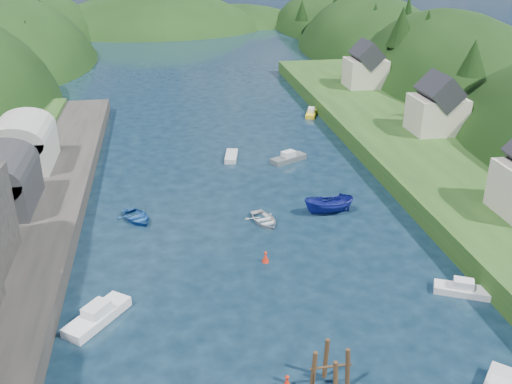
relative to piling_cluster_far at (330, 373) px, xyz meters
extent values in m
plane|color=black|center=(-1.06, 45.87, -1.35)|extent=(600.00, 600.00, 0.00)
ellipsoid|color=black|center=(-46.06, 113.87, -9.78)|extent=(44.00, 75.56, 48.19)
ellipsoid|color=black|center=(-46.06, 155.87, -8.17)|extent=(44.00, 75.56, 39.00)
ellipsoid|color=black|center=(43.94, 70.87, -9.75)|extent=(36.00, 75.56, 48.00)
ellipsoid|color=black|center=(43.94, 113.87, -9.13)|extent=(36.00, 75.56, 44.49)
ellipsoid|color=black|center=(43.94, 155.87, -7.65)|extent=(36.00, 75.56, 36.00)
ellipsoid|color=black|center=(-11.06, 165.87, -11.35)|extent=(80.00, 60.00, 44.00)
ellipsoid|color=black|center=(16.94, 175.87, -13.35)|extent=(70.00, 56.00, 36.00)
cone|color=black|center=(-36.87, 99.07, 7.66)|extent=(4.07, 4.07, 6.03)
cone|color=black|center=(-42.54, 113.04, 8.58)|extent=(4.56, 4.56, 8.44)
cone|color=black|center=(-43.66, 119.52, 6.64)|extent=(4.75, 4.75, 5.30)
cone|color=black|center=(-39.46, 132.24, 7.78)|extent=(4.27, 4.27, 7.55)
cone|color=black|center=(34.07, 47.07, 10.69)|extent=(4.07, 4.07, 5.10)
cone|color=black|center=(38.05, 53.55, 6.76)|extent=(3.40, 3.40, 5.69)
cone|color=black|center=(38.26, 71.42, 10.07)|extent=(4.94, 4.94, 8.77)
cone|color=black|center=(34.08, 73.12, 11.27)|extent=(5.25, 5.25, 7.14)
cone|color=black|center=(42.12, 89.26, 11.24)|extent=(3.36, 3.36, 8.25)
cone|color=black|center=(39.46, 101.26, 9.12)|extent=(4.57, 4.57, 6.62)
cone|color=black|center=(42.23, 114.41, 7.57)|extent=(3.59, 3.59, 5.95)
cone|color=black|center=(37.71, 125.88, 10.19)|extent=(4.14, 4.14, 5.89)
cone|color=black|center=(30.45, 135.00, 7.15)|extent=(3.83, 3.83, 5.70)
cube|color=#B2B2A8|center=(-27.06, 40.87, 2.65)|extent=(7.00, 9.00, 4.00)
cylinder|color=#B2B2A8|center=(-27.06, 40.87, 4.65)|extent=(7.00, 9.00, 7.00)
cube|color=#234719|center=(23.94, 35.87, -0.15)|extent=(16.00, 120.00, 2.40)
cube|color=beige|center=(27.94, 43.87, 3.55)|extent=(7.00, 6.00, 5.00)
cube|color=black|center=(27.94, 43.87, 6.89)|extent=(5.15, 6.24, 5.15)
cube|color=beige|center=(26.94, 70.87, 3.55)|extent=(7.00, 6.00, 5.00)
cube|color=black|center=(26.94, 70.87, 6.89)|extent=(5.15, 6.24, 5.15)
cylinder|color=#382314|center=(1.18, 0.00, -0.03)|extent=(0.32, 0.32, 3.84)
cylinder|color=#382314|center=(0.00, 1.18, -0.03)|extent=(0.32, 0.32, 3.84)
cylinder|color=#382314|center=(-1.18, 0.00, -0.03)|extent=(0.32, 0.32, 3.84)
cylinder|color=#382314|center=(0.00, 0.00, 0.60)|extent=(2.84, 0.16, 0.16)
cone|color=red|center=(-2.81, 0.54, -0.90)|extent=(0.70, 0.70, 0.90)
sphere|color=red|center=(-2.81, 0.54, -0.40)|extent=(0.30, 0.30, 0.30)
cone|color=red|center=(-1.33, 16.82, -0.90)|extent=(0.70, 0.70, 0.90)
sphere|color=red|center=(-1.33, 16.82, -0.40)|extent=(0.30, 0.30, 0.30)
imported|color=silver|center=(-0.02, 24.68, -1.03)|extent=(4.33, 5.23, 0.94)
imported|color=navy|center=(7.29, 25.66, -0.41)|extent=(5.74, 2.46, 2.17)
cube|color=white|center=(-16.01, 10.16, -0.97)|extent=(5.18, 5.91, 0.83)
cube|color=silver|center=(-16.01, 10.16, -0.17)|extent=(2.36, 2.49, 0.70)
cube|color=yellow|center=(14.76, 62.15, -1.06)|extent=(3.07, 4.88, 0.65)
cube|color=silver|center=(14.76, 62.15, -0.35)|extent=(1.58, 1.90, 0.70)
cube|color=silver|center=(14.29, 9.00, -1.05)|extent=(4.90, 3.42, 0.66)
cube|color=silver|center=(14.29, 9.00, -0.34)|extent=(1.95, 1.69, 0.70)
cube|color=silver|center=(-1.12, 44.21, -1.06)|extent=(2.37, 4.79, 0.64)
cube|color=#50585C|center=(6.36, 41.87, -1.02)|extent=(5.34, 3.94, 0.72)
cube|color=silver|center=(6.36, 41.87, -0.28)|extent=(2.15, 1.90, 0.70)
imported|color=#1A4890|center=(-13.37, 27.46, -1.01)|extent=(5.20, 5.78, 0.98)
camera|label=1|loc=(-9.68, -28.25, 26.53)|focal=40.00mm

